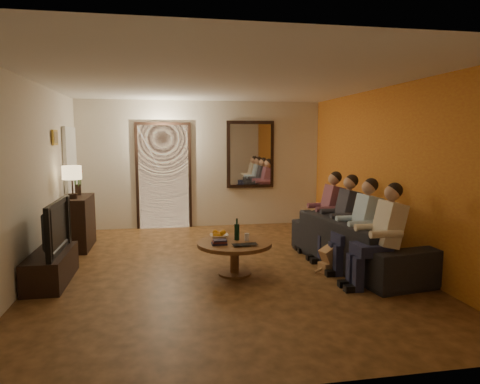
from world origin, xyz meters
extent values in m
cube|color=#3A270F|center=(0.00, 0.00, 0.00)|extent=(5.00, 6.00, 0.01)
cube|color=white|center=(0.00, 0.00, 2.60)|extent=(5.00, 6.00, 0.01)
cube|color=beige|center=(0.00, 3.00, 1.30)|extent=(5.00, 0.02, 2.60)
cube|color=beige|center=(0.00, -3.00, 1.30)|extent=(5.00, 0.02, 2.60)
cube|color=beige|center=(-2.50, 0.00, 1.30)|extent=(0.02, 6.00, 2.60)
cube|color=beige|center=(2.50, 0.00, 1.30)|extent=(0.02, 6.00, 2.60)
cube|color=#C75E22|center=(2.49, 0.00, 1.30)|extent=(0.01, 6.00, 2.60)
cube|color=#FFE0A5|center=(-0.80, 2.98, 1.05)|extent=(1.00, 0.06, 2.10)
cube|color=black|center=(-0.80, 2.97, 1.05)|extent=(1.12, 0.04, 2.22)
cube|color=silver|center=(-0.55, 2.98, 0.90)|extent=(0.45, 0.03, 1.70)
cube|color=black|center=(1.00, 2.96, 1.50)|extent=(1.00, 0.05, 1.40)
cube|color=white|center=(1.00, 2.93, 1.50)|extent=(0.86, 0.02, 1.26)
cube|color=white|center=(-2.46, 2.30, 1.02)|extent=(0.06, 0.85, 2.04)
cube|color=#B28C33|center=(-2.47, 1.30, 1.85)|extent=(0.03, 0.28, 0.24)
cube|color=brown|center=(-2.46, 1.30, 1.85)|extent=(0.01, 0.22, 0.18)
cube|color=black|center=(-2.25, 1.55, 0.44)|extent=(0.45, 0.98, 0.87)
cube|color=black|center=(-2.25, -0.20, 0.20)|extent=(0.45, 1.18, 0.39)
imported|color=black|center=(-2.25, -0.20, 0.72)|extent=(1.14, 0.15, 0.66)
imported|color=black|center=(1.93, -0.22, 0.35)|extent=(2.53, 1.29, 0.71)
cylinder|color=brown|center=(0.12, -0.30, 0.23)|extent=(1.14, 1.14, 0.45)
imported|color=white|center=(-0.06, -0.08, 0.48)|extent=(0.26, 0.26, 0.06)
cylinder|color=silver|center=(0.30, -0.25, 0.50)|extent=(0.06, 0.06, 0.10)
imported|color=black|center=(0.22, -0.58, 0.46)|extent=(0.34, 0.23, 0.03)
camera|label=1|loc=(-0.81, -5.85, 1.84)|focal=32.00mm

